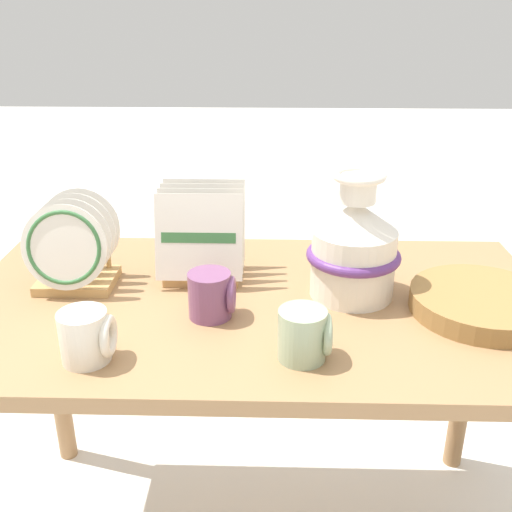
# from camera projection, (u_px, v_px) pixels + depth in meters

# --- Properties ---
(display_table) EXTENTS (1.36, 0.75, 0.76)m
(display_table) POSITION_uv_depth(u_px,v_px,m) (256.00, 335.00, 1.41)
(display_table) COLOR #9E754C
(display_table) RESTS_ON ground_plane
(ceramic_vase) EXTENTS (0.21, 0.21, 0.29)m
(ceramic_vase) POSITION_uv_depth(u_px,v_px,m) (354.00, 246.00, 1.35)
(ceramic_vase) COLOR white
(ceramic_vase) RESTS_ON display_table
(dish_rack_round_plates) EXTENTS (0.20, 0.17, 0.22)m
(dish_rack_round_plates) POSITION_uv_depth(u_px,v_px,m) (73.00, 252.00, 1.40)
(dish_rack_round_plates) COLOR tan
(dish_rack_round_plates) RESTS_ON display_table
(dish_rack_square_plates) EXTENTS (0.20, 0.17, 0.23)m
(dish_rack_square_plates) POSITION_uv_depth(u_px,v_px,m) (202.00, 243.00, 1.45)
(dish_rack_square_plates) COLOR tan
(dish_rack_square_plates) RESTS_ON display_table
(wicker_charger_stack) EXTENTS (0.31, 0.31, 0.04)m
(wicker_charger_stack) POSITION_uv_depth(u_px,v_px,m) (482.00, 303.00, 1.31)
(wicker_charger_stack) COLOR olive
(wicker_charger_stack) RESTS_ON display_table
(mug_plum_glaze) EXTENTS (0.10, 0.09, 0.10)m
(mug_plum_glaze) POSITION_uv_depth(u_px,v_px,m) (212.00, 295.00, 1.28)
(mug_plum_glaze) COLOR #7A4770
(mug_plum_glaze) RESTS_ON display_table
(mug_sage_glaze) EXTENTS (0.10, 0.09, 0.10)m
(mug_sage_glaze) POSITION_uv_depth(u_px,v_px,m) (305.00, 335.00, 1.13)
(mug_sage_glaze) COLOR #9EB28E
(mug_sage_glaze) RESTS_ON display_table
(mug_cream_glaze) EXTENTS (0.10, 0.09, 0.10)m
(mug_cream_glaze) POSITION_uv_depth(u_px,v_px,m) (87.00, 336.00, 1.13)
(mug_cream_glaze) COLOR silver
(mug_cream_glaze) RESTS_ON display_table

